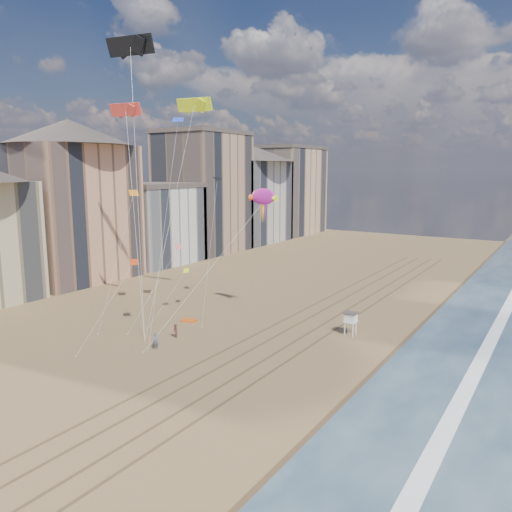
# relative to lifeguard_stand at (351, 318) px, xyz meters

# --- Properties ---
(ground) EXTENTS (260.00, 260.00, 0.00)m
(ground) POSITION_rel_lifeguard_stand_xyz_m (-8.53, -31.20, -2.15)
(ground) COLOR brown
(ground) RESTS_ON ground
(wet_sand) EXTENTS (260.00, 260.00, 0.00)m
(wet_sand) POSITION_rel_lifeguard_stand_xyz_m (10.47, 8.80, -2.15)
(wet_sand) COLOR #42301E
(wet_sand) RESTS_ON ground
(foam) EXTENTS (260.00, 260.00, 0.00)m
(foam) POSITION_rel_lifeguard_stand_xyz_m (14.67, 8.80, -2.14)
(foam) COLOR white
(foam) RESTS_ON ground
(tracks) EXTENTS (7.68, 120.00, 0.01)m
(tracks) POSITION_rel_lifeguard_stand_xyz_m (-5.98, -1.20, -2.14)
(tracks) COLOR brown
(tracks) RESTS_ON ground
(buildings) EXTENTS (34.72, 131.35, 29.00)m
(buildings) POSITION_rel_lifeguard_stand_xyz_m (-54.26, 34.39, 11.40)
(buildings) COLOR #C6B284
(buildings) RESTS_ON ground
(lifeguard_stand) EXTENTS (1.54, 1.54, 2.79)m
(lifeguard_stand) POSITION_rel_lifeguard_stand_xyz_m (0.00, 0.00, 0.00)
(lifeguard_stand) COLOR white
(lifeguard_stand) RESTS_ON ground
(grounded_kite) EXTENTS (2.11, 1.49, 0.22)m
(grounded_kite) POSITION_rel_lifeguard_stand_xyz_m (-20.02, -6.19, -2.04)
(grounded_kite) COLOR #E65713
(grounded_kite) RESTS_ON ground
(show_kite) EXTENTS (4.38, 9.04, 23.58)m
(show_kite) POSITION_rel_lifeguard_stand_xyz_m (-12.06, -0.59, 14.13)
(show_kite) COLOR #B31B96
(show_kite) RESTS_ON ground
(kite_flyer_a) EXTENTS (0.83, 0.82, 1.93)m
(kite_flyer_a) POSITION_rel_lifeguard_stand_xyz_m (-16.32, -16.25, -1.18)
(kite_flyer_a) COLOR #505667
(kite_flyer_a) RESTS_ON ground
(kite_flyer_b) EXTENTS (1.08, 1.07, 1.76)m
(kite_flyer_b) POSITION_rel_lifeguard_stand_xyz_m (-17.04, -12.26, -1.27)
(kite_flyer_b) COLOR #8F4D49
(kite_flyer_b) RESTS_ON ground
(parafoils) EXTENTS (11.72, 9.54, 9.96)m
(parafoils) POSITION_rel_lifeguard_stand_xyz_m (-25.08, -7.08, 29.16)
(parafoils) COLOR black
(parafoils) RESTS_ON ground
(small_kites) EXTENTS (10.71, 13.48, 20.21)m
(small_kites) POSITION_rel_lifeguard_stand_xyz_m (-21.51, -7.80, 14.09)
(small_kites) COLOR blue
(small_kites) RESTS_ON ground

